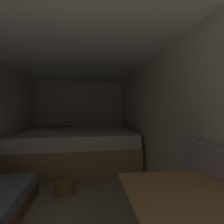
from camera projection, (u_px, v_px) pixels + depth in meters
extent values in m
plane|color=#A39984|center=(73.00, 197.00, 2.36)|extent=(7.31, 7.31, 0.00)
cube|color=beige|center=(80.00, 116.00, 4.99)|extent=(2.69, 0.05, 2.12)
cube|color=beige|center=(160.00, 122.00, 2.54)|extent=(0.05, 5.31, 2.12)
cube|color=white|center=(72.00, 47.00, 2.32)|extent=(2.69, 5.31, 0.05)
cube|color=tan|center=(79.00, 152.00, 3.90)|extent=(2.47, 2.07, 0.51)
cube|color=white|center=(79.00, 136.00, 3.90)|extent=(2.43, 2.03, 0.26)
ellipsoid|color=white|center=(60.00, 124.00, 4.62)|extent=(0.53, 0.34, 0.18)
cube|color=#9E7247|center=(185.00, 192.00, 1.04)|extent=(0.73, 0.67, 0.02)
cylinder|color=olive|center=(65.00, 187.00, 2.46)|extent=(0.29, 0.29, 0.20)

